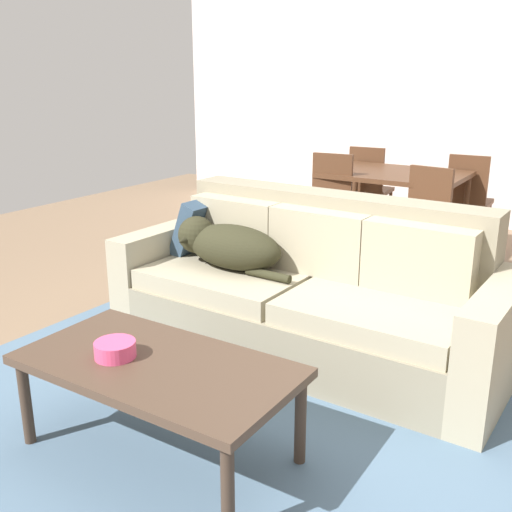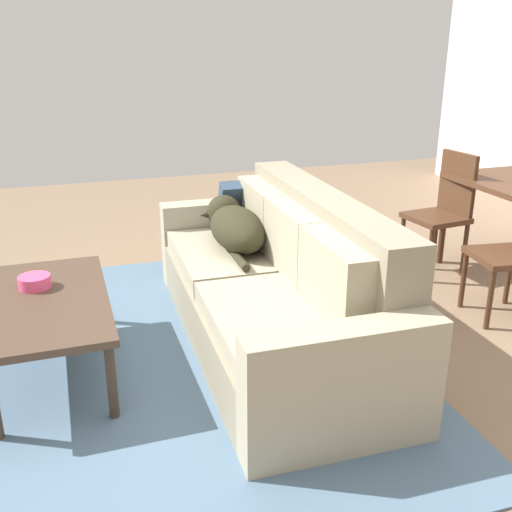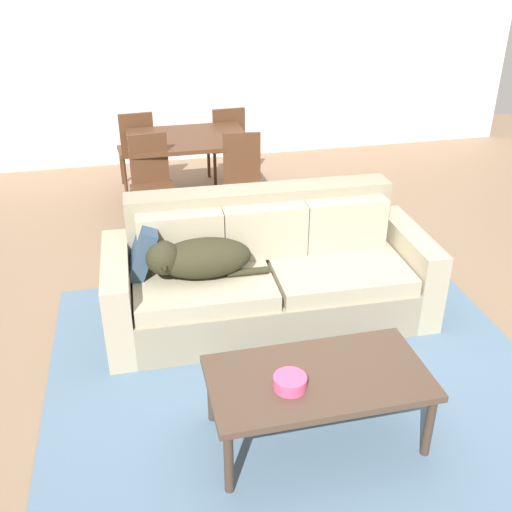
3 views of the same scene
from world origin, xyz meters
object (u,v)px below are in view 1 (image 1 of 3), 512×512
couch (310,294)px  dining_chair_far_right (468,197)px  dining_chair_near_left (327,204)px  dog_on_left_cushion (226,245)px  throw_pillow_by_left_arm (199,227)px  dining_chair_near_right (422,220)px  bowl_on_coffee_table (115,349)px  dining_chair_far_left (369,185)px  dining_table (395,180)px  coffee_table (157,372)px

couch → dining_chair_far_right: 2.78m
dining_chair_near_left → dog_on_left_cushion: bearing=-90.6°
couch → throw_pillow_by_left_arm: couch is taller
dining_chair_near_left → dining_chair_near_right: bearing=-9.1°
bowl_on_coffee_table → dining_chair_far_left: size_ratio=0.20×
dining_table → dining_chair_near_right: 0.74m
throw_pillow_by_left_arm → dining_chair_far_left: size_ratio=0.42×
dining_chair_near_right → couch: bearing=-87.0°
couch → dining_chair_near_right: (0.15, 1.60, 0.15)m
dining_chair_near_right → dining_chair_far_left: (-0.94, 1.18, 0.00)m
dining_table → dining_chair_near_left: bearing=-128.5°
dog_on_left_cushion → dining_chair_near_left: bearing=97.1°
dog_on_left_cushion → bowl_on_coffee_table: size_ratio=4.72×
coffee_table → throw_pillow_by_left_arm: bearing=121.3°
dining_chair_near_left → throw_pillow_by_left_arm: bearing=-102.9°
coffee_table → dining_chair_far_left: 4.15m
couch → bowl_on_coffee_table: (-0.22, -1.37, 0.14)m
couch → coffee_table: (-0.04, -1.31, 0.06)m
dog_on_left_cushion → throw_pillow_by_left_arm: bearing=154.1°
bowl_on_coffee_table → dining_table: 3.53m
throw_pillow_by_left_arm → dining_chair_near_left: (0.19, 1.57, -0.11)m
coffee_table → dining_chair_far_left: dining_chair_far_left is taller
dog_on_left_cushion → dining_table: 2.29m
dog_on_left_cushion → dining_chair_far_right: size_ratio=0.94×
couch → dining_chair_near_right: couch is taller
throw_pillow_by_left_arm → dog_on_left_cushion: bearing=-27.4°
bowl_on_coffee_table → dining_table: bearing=91.1°
dog_on_left_cushion → dining_chair_near_left: 1.76m
throw_pillow_by_left_arm → dining_chair_far_right: dining_chair_far_right is taller
bowl_on_coffee_table → dining_chair_near_left: dining_chair_near_left is taller
coffee_table → dining_chair_near_left: 3.02m
dining_chair_far_left → throw_pillow_by_left_arm: bearing=83.5°
dog_on_left_cushion → throw_pillow_by_left_arm: throw_pillow_by_left_arm is taller
couch → dining_chair_far_left: 2.89m
dog_on_left_cushion → dining_chair_far_left: 2.90m
dining_table → dining_chair_far_right: bearing=49.9°
couch → dining_chair_near_right: 1.61m
coffee_table → dining_chair_far_left: bearing=100.2°
dining_chair_far_right → couch: bearing=82.2°
couch → dog_on_left_cushion: 0.60m
dog_on_left_cushion → dining_chair_near_right: 1.84m
dog_on_left_cushion → bowl_on_coffee_table: 1.30m
coffee_table → dining_table: size_ratio=1.00×
dining_table → coffee_table: bearing=-86.0°
dining_chair_far_left → dining_chair_far_right: dining_chair_far_left is taller
bowl_on_coffee_table → dining_chair_near_left: size_ratio=0.19×
dining_chair_far_left → dining_chair_far_right: 1.00m
dining_chair_near_left → dining_chair_near_right: 0.86m
couch → dining_chair_near_left: 1.79m
throw_pillow_by_left_arm → bowl_on_coffee_table: (0.66, -1.44, -0.14)m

